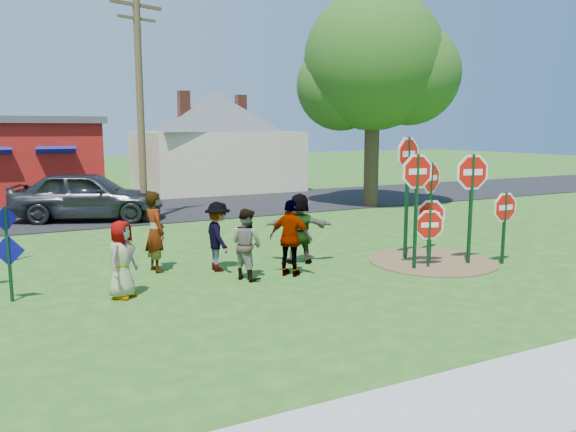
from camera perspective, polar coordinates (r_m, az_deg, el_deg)
name	(u,v)px	position (r m, az deg, el deg)	size (l,w,h in m)	color
ground	(255,273)	(13.27, -3.41, -5.83)	(120.00, 120.00, 0.00)	#275217
sidewalk	(492,404)	(7.63, 20.00, -17.51)	(22.00, 1.80, 0.08)	#9E9E99
road	(143,210)	(24.06, -14.47, 0.59)	(120.00, 7.50, 0.04)	black
dirt_patch	(432,261)	(14.83, 14.41, -4.46)	(3.20, 3.20, 0.03)	brown
cream_house	(215,137)	(31.61, -7.47, 7.99)	(9.40, 9.40, 6.50)	beige
stop_sign_a	(431,219)	(14.31, 14.32, -0.26)	(0.88, 0.44, 1.76)	#0F391A
stop_sign_b	(408,166)	(14.62, 12.07, 4.98)	(1.14, 0.34, 3.32)	#0F391A
stop_sign_c	(472,184)	(14.50, 18.18, 3.15)	(1.18, 0.26, 2.91)	#0F391A
stop_sign_d	(431,185)	(15.47, 14.31, 3.07)	(1.09, 0.36, 2.63)	#0F391A
stop_sign_e	(429,228)	(13.99, 14.17, -1.18)	(0.95, 0.33, 1.56)	#0F391A
stop_sign_f	(505,212)	(14.90, 21.17, 0.42)	(1.02, 0.07, 1.94)	#0F391A
stop_sign_g	(417,185)	(13.59, 12.96, 3.13)	(1.12, 0.12, 2.93)	#0F391A
blue_diamond_b	(9,260)	(12.20, -26.46, -4.05)	(0.58, 0.25, 1.33)	#0F391A
blue_diamond_d	(6,227)	(15.80, -26.75, -1.03)	(0.59, 0.35, 1.46)	#0F391A
person_a	(122,259)	(11.68, -16.52, -4.24)	(0.77, 0.50, 1.57)	#35477F
person_b	(155,232)	(13.60, -13.36, -1.60)	(0.69, 0.45, 1.89)	#247E6E
person_c	(246,244)	(12.62, -4.25, -2.85)	(0.78, 0.61, 1.61)	brown
person_d	(218,237)	(13.42, -7.13, -2.08)	(1.07, 0.62, 1.66)	#2E2D32
person_e	(291,238)	(12.83, 0.29, -2.28)	(1.03, 0.43, 1.76)	#532D60
person_f	(299,228)	(14.07, 1.17, -1.24)	(1.65, 0.53, 1.78)	#1B542B
suv	(87,195)	(21.79, -19.70, 1.99)	(2.15, 5.34, 1.82)	#2A292E
utility_pole	(140,102)	(20.98, -14.79, 11.10)	(1.92, 0.74, 8.14)	#4C3823
leafy_tree	(376,68)	(24.72, 8.97, 14.59)	(6.42, 5.86, 9.13)	#382819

